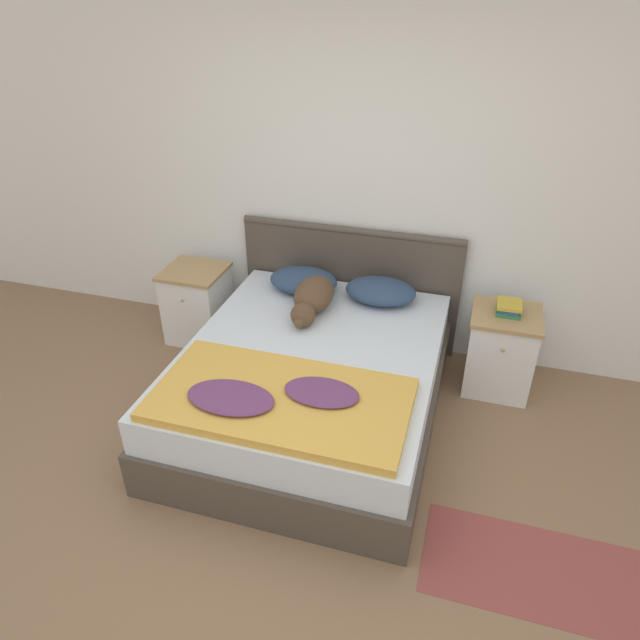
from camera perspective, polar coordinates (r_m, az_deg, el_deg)
ground_plane at (r=3.24m, az=-5.04°, el=-21.47°), size 16.00×16.00×0.00m
wall_back at (r=4.22m, az=4.81°, el=13.18°), size 9.00×0.06×2.55m
bed at (r=3.78m, az=-0.86°, el=-6.39°), size 1.62×1.96×0.55m
headboard at (r=4.47m, az=2.97°, el=3.67°), size 1.70×0.06×0.98m
nightstand_left at (r=4.70m, az=-12.12°, el=1.62°), size 0.47×0.46×0.61m
nightstand_right at (r=4.22m, az=17.58°, el=-2.94°), size 0.47×0.46×0.61m
pillow_left at (r=4.26m, az=-1.67°, el=3.99°), size 0.51×0.37×0.15m
pillow_right at (r=4.14m, az=6.08°, el=2.91°), size 0.51×0.37×0.15m
quilt at (r=3.17m, az=-4.16°, el=-7.85°), size 1.41×0.75×0.09m
dog at (r=3.98m, az=-0.76°, el=2.23°), size 0.27×0.65×0.22m
book_stack at (r=4.06m, az=18.37°, el=1.20°), size 0.16×0.20×0.07m
rug at (r=3.32m, az=20.45°, el=-22.40°), size 1.09×0.56×0.00m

